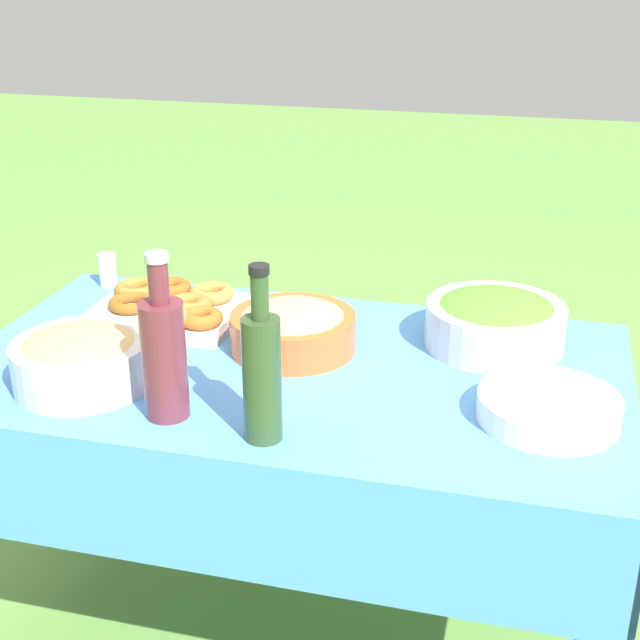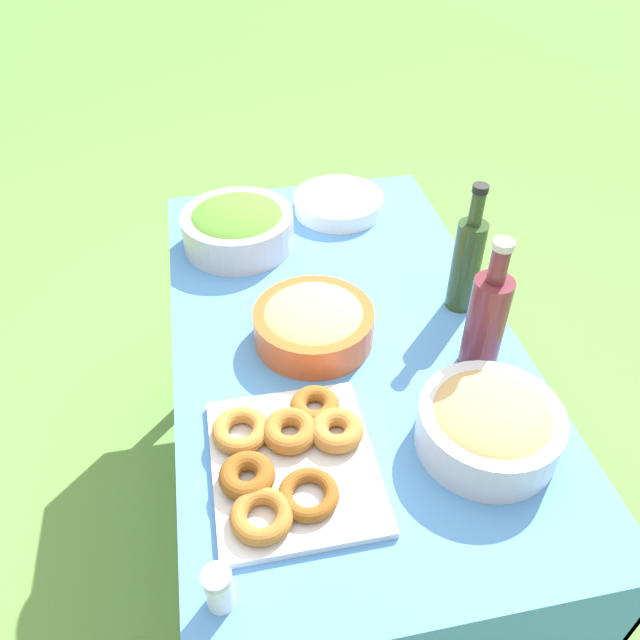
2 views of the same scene
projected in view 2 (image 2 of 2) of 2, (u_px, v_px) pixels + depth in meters
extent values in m
plane|color=#609342|center=(336.00, 506.00, 1.88)|extent=(14.00, 14.00, 0.00)
cube|color=#4C8CD1|center=(342.00, 334.00, 1.42)|extent=(1.34, 0.76, 0.02)
cube|color=#4C8CD1|center=(486.00, 350.00, 1.55)|extent=(1.34, 0.01, 0.22)
cube|color=#4C8CD1|center=(184.00, 394.00, 1.44)|extent=(1.34, 0.01, 0.22)
cube|color=#4C8CD1|center=(295.00, 225.00, 1.99)|extent=(0.01, 0.76, 0.22)
cylinder|color=slate|center=(390.00, 282.00, 2.15)|extent=(0.05, 0.05, 0.69)
cylinder|color=slate|center=(205.00, 304.00, 2.06)|extent=(0.05, 0.05, 0.69)
cylinder|color=silver|center=(238.00, 230.00, 1.64)|extent=(0.29, 0.29, 0.09)
ellipsoid|color=#51892D|center=(237.00, 219.00, 1.62)|extent=(0.26, 0.26, 0.07)
cylinder|color=#E05B28|center=(314.00, 326.00, 1.36)|extent=(0.26, 0.26, 0.08)
ellipsoid|color=tan|center=(314.00, 317.00, 1.35)|extent=(0.23, 0.23, 0.07)
cube|color=silver|center=(294.00, 465.00, 1.12)|extent=(0.34, 0.29, 0.02)
torus|color=#B27533|center=(337.00, 430.00, 1.15)|extent=(0.13, 0.13, 0.04)
torus|color=brown|center=(247.00, 476.00, 1.07)|extent=(0.10, 0.10, 0.03)
torus|color=#A36628|center=(290.00, 431.00, 1.15)|extent=(0.14, 0.14, 0.04)
torus|color=brown|center=(309.00, 495.00, 1.05)|extent=(0.14, 0.14, 0.03)
torus|color=#B27533|center=(240.00, 430.00, 1.15)|extent=(0.11, 0.11, 0.03)
torus|color=#A36628|center=(262.00, 516.00, 1.02)|extent=(0.15, 0.15, 0.03)
torus|color=#93561E|center=(315.00, 406.00, 1.20)|extent=(0.13, 0.13, 0.03)
cylinder|color=white|center=(338.00, 209.00, 1.80)|extent=(0.25, 0.25, 0.01)
cylinder|color=white|center=(338.00, 205.00, 1.79)|extent=(0.25, 0.25, 0.01)
cylinder|color=white|center=(338.00, 201.00, 1.78)|extent=(0.25, 0.25, 0.01)
cylinder|color=white|center=(339.00, 198.00, 1.77)|extent=(0.25, 0.25, 0.01)
cylinder|color=#2D4723|center=(466.00, 266.00, 1.41)|extent=(0.07, 0.07, 0.22)
cylinder|color=#2D4723|center=(477.00, 208.00, 1.31)|extent=(0.03, 0.03, 0.08)
cylinder|color=black|center=(481.00, 188.00, 1.28)|extent=(0.03, 0.03, 0.02)
cylinder|color=maroon|center=(485.00, 324.00, 1.26)|extent=(0.08, 0.08, 0.22)
cylinder|color=maroon|center=(499.00, 265.00, 1.16)|extent=(0.04, 0.04, 0.08)
cylinder|color=#B7B7B7|center=(504.00, 245.00, 1.13)|extent=(0.04, 0.04, 0.02)
cylinder|color=silver|center=(488.00, 428.00, 1.14)|extent=(0.26, 0.26, 0.09)
ellipsoid|color=tan|center=(491.00, 417.00, 1.12)|extent=(0.23, 0.23, 0.07)
cylinder|color=white|center=(219.00, 591.00, 0.92)|extent=(0.04, 0.04, 0.07)
cylinder|color=silver|center=(216.00, 577.00, 0.89)|extent=(0.05, 0.05, 0.01)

